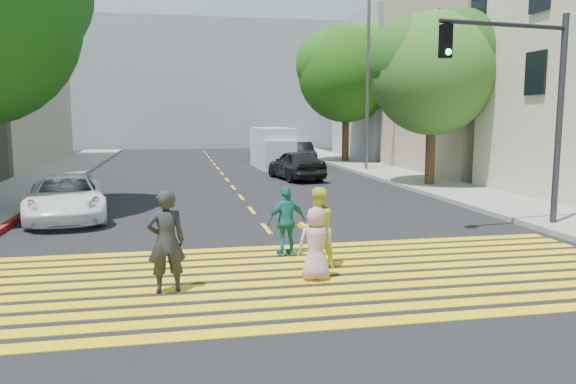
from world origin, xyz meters
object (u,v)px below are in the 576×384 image
object	(u,v)px
white_sedan	(66,198)
silver_car	(264,151)
pedestrian_man	(166,241)
pedestrian_extra	(287,221)
dark_car_near	(296,165)
white_van	(273,149)
tree_right_near	(435,67)
tree_right_far	(348,69)
pedestrian_woman	(317,228)
pedestrian_child	(316,244)
traffic_signal	(529,91)
dark_car_parked	(300,154)

from	to	relation	value
white_sedan	silver_car	distance (m)	21.81
pedestrian_man	pedestrian_extra	world-z (taller)	pedestrian_man
white_sedan	dark_car_near	bearing A→B (deg)	36.88
pedestrian_man	white_van	size ratio (longest dim) A/B	0.36
pedestrian_extra	dark_car_near	size ratio (longest dim) A/B	0.36
tree_right_near	tree_right_far	world-z (taller)	tree_right_far
tree_right_far	pedestrian_woman	world-z (taller)	tree_right_far
white_sedan	pedestrian_extra	bearing A→B (deg)	-53.16
tree_right_far	silver_car	bearing A→B (deg)	156.41
tree_right_near	pedestrian_woman	distance (m)	14.63
pedestrian_extra	white_van	world-z (taller)	white_van
pedestrian_woman	silver_car	world-z (taller)	pedestrian_woman
pedestrian_child	pedestrian_extra	xyz separation A→B (m)	(-0.17, 1.94, 0.07)
traffic_signal	pedestrian_extra	bearing A→B (deg)	-174.93
traffic_signal	pedestrian_woman	bearing A→B (deg)	-164.92
pedestrian_extra	white_sedan	world-z (taller)	pedestrian_extra
pedestrian_woman	white_sedan	distance (m)	8.85
pedestrian_extra	dark_car_parked	xyz separation A→B (m)	(5.14, 21.97, -0.04)
tree_right_near	dark_car_parked	xyz separation A→B (m)	(-3.20, 11.56, -4.35)
dark_car_near	traffic_signal	xyz separation A→B (m)	(3.38, -12.95, 2.94)
pedestrian_child	white_sedan	size ratio (longest dim) A/B	0.30
traffic_signal	dark_car_near	bearing A→B (deg)	97.66
pedestrian_child	traffic_signal	world-z (taller)	traffic_signal
white_sedan	traffic_signal	size ratio (longest dim) A/B	0.82
pedestrian_extra	silver_car	xyz separation A→B (m)	(3.46, 25.34, -0.07)
dark_car_near	white_van	xyz separation A→B (m)	(-0.05, 6.26, 0.39)
pedestrian_man	dark_car_near	size ratio (longest dim) A/B	0.42
white_sedan	traffic_signal	distance (m)	13.18
dark_car_parked	traffic_signal	xyz separation A→B (m)	(1.52, -20.56, 2.95)
tree_right_near	white_van	distance (m)	12.08
traffic_signal	silver_car	bearing A→B (deg)	90.65
tree_right_far	pedestrian_woman	xyz separation A→B (m)	(-8.11, -24.26, -5.18)
tree_right_far	dark_car_parked	xyz separation A→B (m)	(-3.37, -1.17, -5.28)
pedestrian_man	dark_car_parked	size ratio (longest dim) A/B	0.41
pedestrian_child	white_sedan	xyz separation A→B (m)	(-5.69, 7.41, -0.04)
dark_car_near	traffic_signal	distance (m)	13.70
pedestrian_woman	pedestrian_child	size ratio (longest dim) A/B	1.18
dark_car_parked	traffic_signal	size ratio (longest dim) A/B	0.77
pedestrian_man	pedestrian_extra	size ratio (longest dim) A/B	1.18
tree_right_far	dark_car_near	world-z (taller)	tree_right_far
tree_right_far	dark_car_parked	distance (m)	6.37
pedestrian_man	pedestrian_child	xyz separation A→B (m)	(2.69, 0.19, -0.21)
pedestrian_woman	white_van	world-z (taller)	white_van
tree_right_far	dark_car_near	size ratio (longest dim) A/B	2.09
tree_right_near	dark_car_near	world-z (taller)	tree_right_near
pedestrian_man	dark_car_parked	xyz separation A→B (m)	(7.66, 24.11, -0.18)
white_sedan	dark_car_parked	xyz separation A→B (m)	(10.66, 16.51, 0.07)
pedestrian_woman	dark_car_near	xyz separation A→B (m)	(2.88, 15.48, -0.09)
pedestrian_man	pedestrian_child	world-z (taller)	pedestrian_man
dark_car_near	white_van	size ratio (longest dim) A/B	0.85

